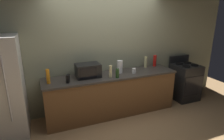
{
  "coord_description": "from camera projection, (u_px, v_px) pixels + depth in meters",
  "views": [
    {
      "loc": [
        -1.41,
        -3.08,
        2.16
      ],
      "look_at": [
        0.0,
        0.4,
        1.0
      ],
      "focal_mm": 30.29,
      "sensor_mm": 36.0,
      "label": 1
    }
  ],
  "objects": [
    {
      "name": "refrigerator",
      "position": [
        1.0,
        89.0,
        3.23
      ],
      "size": [
        0.72,
        0.73,
        1.8
      ],
      "color": "white",
      "rests_on": "ground_plane"
    },
    {
      "name": "cordless_phone",
      "position": [
        68.0,
        79.0,
        3.5
      ],
      "size": [
        0.09,
        0.12,
        0.15
      ],
      "primitive_type": "cube",
      "rotation": [
        0.0,
        0.0,
        -0.38
      ],
      "color": "black",
      "rests_on": "counter_run"
    },
    {
      "name": "bottle_dish_soap",
      "position": [
        48.0,
        76.0,
        3.43
      ],
      "size": [
        0.07,
        0.07,
        0.27
      ],
      "primitive_type": "cylinder",
      "color": "orange",
      "rests_on": "counter_run"
    },
    {
      "name": "bottle_wine",
      "position": [
        117.0,
        73.0,
        3.75
      ],
      "size": [
        0.07,
        0.07,
        0.18
      ],
      "primitive_type": "cylinder",
      "color": "#1E3F19",
      "rests_on": "counter_run"
    },
    {
      "name": "bottle_vinegar",
      "position": [
        146.0,
        62.0,
        4.44
      ],
      "size": [
        0.07,
        0.07,
        0.26
      ],
      "primitive_type": "cylinder",
      "color": "beige",
      "rests_on": "counter_run"
    },
    {
      "name": "paper_towel_roll",
      "position": [
        120.0,
        67.0,
        4.04
      ],
      "size": [
        0.12,
        0.12,
        0.27
      ],
      "primitive_type": "cylinder",
      "color": "white",
      "rests_on": "counter_run"
    },
    {
      "name": "bottle_hand_soap",
      "position": [
        111.0,
        71.0,
        3.75
      ],
      "size": [
        0.06,
        0.06,
        0.25
      ],
      "primitive_type": "cylinder",
      "color": "beige",
      "rests_on": "counter_run"
    },
    {
      "name": "bottle_hot_sauce",
      "position": [
        155.0,
        61.0,
        4.54
      ],
      "size": [
        0.08,
        0.08,
        0.27
      ],
      "primitive_type": "cylinder",
      "color": "red",
      "rests_on": "counter_run"
    },
    {
      "name": "mug_white",
      "position": [
        134.0,
        71.0,
        4.04
      ],
      "size": [
        0.08,
        0.08,
        0.11
      ],
      "primitive_type": "cylinder",
      "color": "white",
      "rests_on": "counter_run"
    },
    {
      "name": "ground_plane",
      "position": [
        119.0,
        122.0,
        3.87
      ],
      "size": [
        8.0,
        8.0,
        0.0
      ],
      "primitive_type": "plane",
      "color": "#A87F51"
    },
    {
      "name": "stove_range",
      "position": [
        185.0,
        81.0,
        4.81
      ],
      "size": [
        0.6,
        0.61,
        1.08
      ],
      "color": "black",
      "rests_on": "ground_plane"
    },
    {
      "name": "back_wall",
      "position": [
        105.0,
        50.0,
        4.19
      ],
      "size": [
        6.4,
        0.1,
        2.7
      ],
      "primitive_type": "cube",
      "color": "gray",
      "rests_on": "ground_plane"
    },
    {
      "name": "counter_run",
      "position": [
        112.0,
        94.0,
        4.09
      ],
      "size": [
        2.84,
        0.64,
        0.9
      ],
      "color": "brown",
      "rests_on": "ground_plane"
    },
    {
      "name": "microwave",
      "position": [
        88.0,
        70.0,
        3.78
      ],
      "size": [
        0.48,
        0.35,
        0.27
      ],
      "color": "black",
      "rests_on": "counter_run"
    }
  ]
}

